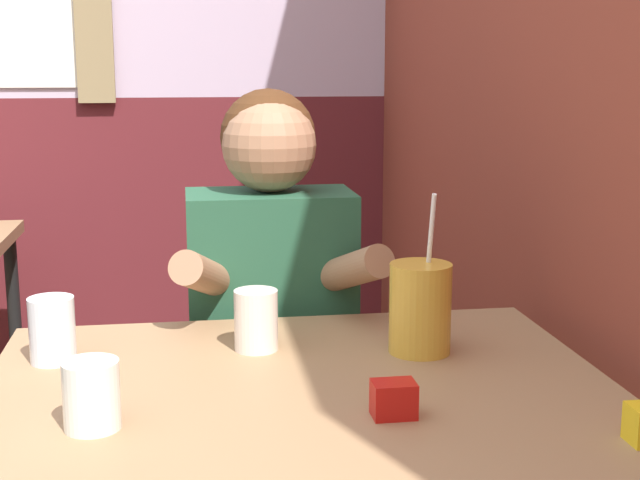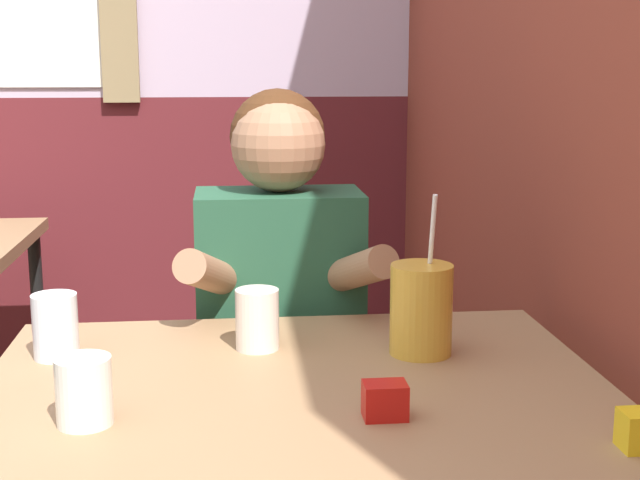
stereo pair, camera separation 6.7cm
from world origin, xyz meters
The scene contains 8 objects.
back_wall centered at (-0.02, 2.29, 1.36)m, with size 5.41×0.09×2.70m.
main_table centered at (0.67, 0.43, 0.67)m, with size 0.96×0.79×0.74m.
person_seated centered at (0.68, 0.97, 0.60)m, with size 0.42×0.40×1.16m.
cocktail_pitcher centered at (0.89, 0.58, 0.81)m, with size 0.10×0.10×0.27m.
glass_near_pitcher centered at (0.29, 0.62, 0.79)m, with size 0.07×0.07×0.11m.
glass_center centered at (0.38, 0.34, 0.78)m, with size 0.08×0.08×0.09m.
glass_far_side centered at (0.62, 0.64, 0.79)m, with size 0.07×0.07×0.10m.
condiment_ketchup centered at (0.78, 0.31, 0.76)m, with size 0.06×0.04×0.05m.
Camera 2 is at (0.58, -0.82, 1.21)m, focal length 50.00 mm.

